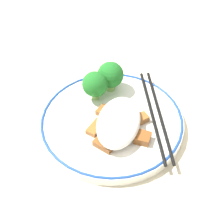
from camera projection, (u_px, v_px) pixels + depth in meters
ground_plane at (112, 126)px, 0.68m from camera, size 3.00×3.00×0.00m
plate at (112, 122)px, 0.67m from camera, size 0.26×0.26×0.02m
rice_mound at (119, 122)px, 0.64m from camera, size 0.12×0.07×0.04m
broccoli_back_left at (110, 75)px, 0.70m from camera, size 0.05×0.05×0.06m
broccoli_back_center at (95, 84)px, 0.68m from camera, size 0.05×0.05×0.06m
meat_near_front at (104, 143)px, 0.62m from camera, size 0.04×0.04×0.01m
meat_near_left at (96, 128)px, 0.65m from camera, size 0.04×0.03×0.01m
meat_near_right at (105, 112)px, 0.67m from camera, size 0.03×0.03×0.01m
meat_near_back at (143, 138)px, 0.63m from camera, size 0.03×0.03×0.01m
meat_on_rice_edge at (139, 119)px, 0.66m from camera, size 0.04×0.04×0.01m
chopsticks at (156, 114)px, 0.67m from camera, size 0.22×0.09×0.01m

